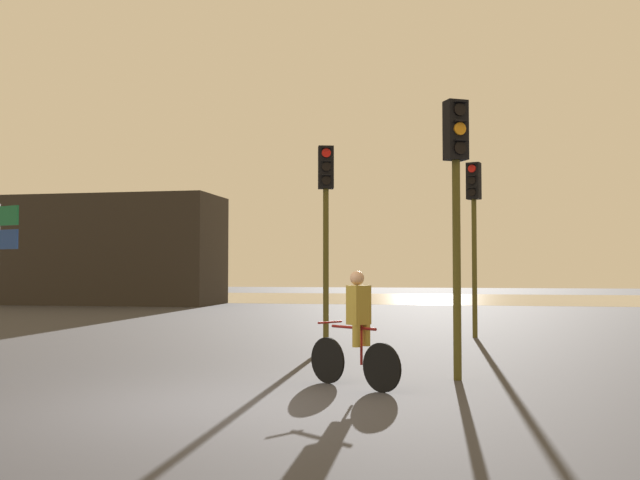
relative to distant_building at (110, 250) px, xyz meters
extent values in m
plane|color=#333338|center=(13.58, -23.79, -2.60)|extent=(120.00, 120.00, 0.00)
cube|color=#9E937F|center=(13.58, 10.00, -2.60)|extent=(80.00, 16.00, 0.01)
cube|color=#2D2823|center=(0.00, 0.00, 0.00)|extent=(10.72, 4.00, 5.20)
cylinder|color=#4C4719|center=(13.90, -17.24, -0.92)|extent=(0.12, 0.12, 3.35)
cube|color=black|center=(13.90, -17.24, 1.20)|extent=(0.37, 0.31, 0.90)
cylinder|color=red|center=(13.94, -17.37, 1.49)|extent=(0.19, 0.08, 0.19)
cube|color=black|center=(13.94, -17.39, 1.60)|extent=(0.21, 0.17, 0.02)
cylinder|color=black|center=(13.94, -17.37, 1.20)|extent=(0.19, 0.08, 0.19)
cube|color=black|center=(13.94, -17.39, 1.31)|extent=(0.21, 0.17, 0.02)
cylinder|color=black|center=(13.94, -17.37, 0.91)|extent=(0.19, 0.08, 0.19)
cube|color=black|center=(13.94, -17.39, 1.02)|extent=(0.21, 0.17, 0.02)
cylinder|color=#4C4719|center=(16.61, -21.11, -0.96)|extent=(0.12, 0.12, 3.29)
cube|color=black|center=(16.61, -21.11, 1.14)|extent=(0.40, 0.36, 0.90)
cylinder|color=black|center=(16.68, -21.23, 1.43)|extent=(0.18, 0.12, 0.19)
cube|color=black|center=(16.68, -21.25, 1.54)|extent=(0.22, 0.20, 0.02)
cylinder|color=orange|center=(16.68, -21.23, 1.14)|extent=(0.18, 0.12, 0.19)
cube|color=black|center=(16.68, -21.25, 1.25)|extent=(0.22, 0.20, 0.02)
cylinder|color=black|center=(16.68, -21.23, 0.85)|extent=(0.18, 0.12, 0.19)
cube|color=black|center=(16.68, -21.25, 0.96)|extent=(0.22, 0.20, 0.02)
cylinder|color=#4C4719|center=(17.02, -14.20, -0.92)|extent=(0.12, 0.12, 3.36)
cube|color=black|center=(17.02, -14.20, 1.22)|extent=(0.38, 0.33, 0.90)
cylinder|color=red|center=(16.97, -14.33, 1.51)|extent=(0.19, 0.09, 0.19)
cube|color=black|center=(16.96, -14.35, 1.62)|extent=(0.22, 0.18, 0.02)
cylinder|color=black|center=(16.97, -14.33, 1.22)|extent=(0.19, 0.09, 0.19)
cube|color=black|center=(16.96, -14.35, 1.33)|extent=(0.22, 0.18, 0.02)
cylinder|color=black|center=(16.97, -14.33, 0.93)|extent=(0.19, 0.09, 0.19)
cube|color=black|center=(16.96, -14.35, 1.04)|extent=(0.22, 0.18, 0.02)
cylinder|color=black|center=(14.77, -21.78, -2.27)|extent=(0.56, 0.42, 0.66)
cylinder|color=black|center=(15.62, -22.40, -2.27)|extent=(0.56, 0.42, 0.66)
cylinder|color=maroon|center=(15.20, -22.09, -1.77)|extent=(0.70, 0.53, 0.04)
cylinder|color=maroon|center=(15.32, -22.18, -1.99)|extent=(0.04, 0.04, 0.55)
cylinder|color=maroon|center=(14.81, -21.81, -1.72)|extent=(0.29, 0.39, 0.03)
cylinder|color=olive|center=(15.38, -22.10, -1.72)|extent=(0.11, 0.11, 0.60)
cylinder|color=olive|center=(15.26, -22.26, -1.72)|extent=(0.11, 0.11, 0.60)
cube|color=olive|center=(15.28, -22.15, -1.45)|extent=(0.34, 0.36, 0.54)
sphere|color=tan|center=(15.25, -22.13, -1.08)|extent=(0.20, 0.20, 0.20)
camera|label=1|loc=(16.64, -31.94, -0.97)|focal=40.00mm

